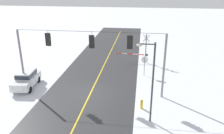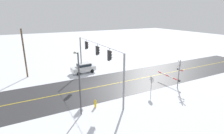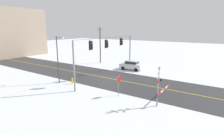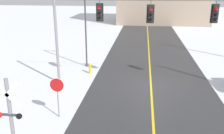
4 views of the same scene
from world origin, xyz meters
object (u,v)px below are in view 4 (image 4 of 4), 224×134
object	(u,v)px
stop_sign	(57,89)
streetlamp_near	(88,24)
railroad_crossing	(22,130)
fire_hydrant	(90,68)

from	to	relation	value
stop_sign	streetlamp_near	world-z (taller)	streetlamp_near
railroad_crossing	streetlamp_near	distance (m)	14.31
stop_sign	railroad_crossing	size ratio (longest dim) A/B	0.52
railroad_crossing	fire_hydrant	world-z (taller)	railroad_crossing
stop_sign	railroad_crossing	bearing A→B (deg)	-87.17
railroad_crossing	fire_hydrant	size ratio (longest dim) A/B	5.12
stop_sign	railroad_crossing	distance (m)	4.62
railroad_crossing	streetlamp_near	bearing A→B (deg)	92.10
fire_hydrant	railroad_crossing	bearing A→B (deg)	-89.88
stop_sign	fire_hydrant	world-z (taller)	stop_sign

